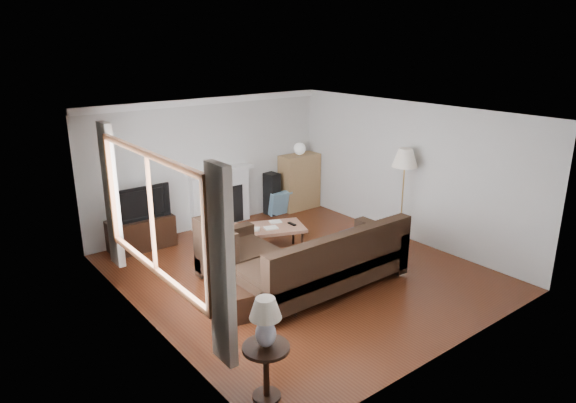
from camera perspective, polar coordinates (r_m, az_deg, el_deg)
room at (r=7.76m, az=1.36°, el=0.53°), size 5.10×5.60×2.54m
window at (r=6.30m, az=-14.95°, el=-1.35°), size 0.12×2.74×1.54m
curtain_near at (r=5.10m, az=-7.38°, el=-7.27°), size 0.10×0.35×2.10m
curtain_far at (r=7.72m, az=-19.04°, el=0.61°), size 0.10×0.35×2.10m
fireplace at (r=10.12m, az=-7.50°, el=0.50°), size 1.40×0.26×1.15m
tv_stand at (r=9.37m, az=-15.98°, el=-3.41°), size 1.11×0.50×0.56m
television at (r=9.18m, az=-16.28°, el=-0.07°), size 1.03×0.13×0.59m
speaker_left at (r=9.54m, az=-13.83°, el=-1.87°), size 0.27×0.31×0.86m
speaker_right at (r=10.71m, az=-1.79°, el=0.86°), size 0.27×0.32×0.88m
bookshelf at (r=11.05m, az=1.27°, el=2.22°), size 0.86×0.41×1.19m
globe_lamp at (r=10.89m, az=1.30°, el=5.88°), size 0.25×0.25×0.25m
sectional_sofa at (r=7.53m, az=3.94°, el=-6.48°), size 2.86×2.09×0.92m
coffee_table at (r=8.83m, az=-2.24°, el=-4.27°), size 1.39×1.07×0.48m
footstool at (r=6.94m, az=-5.80°, el=-11.31°), size 0.52×0.52×0.37m
floor_lamp at (r=9.29m, az=12.60°, el=0.52°), size 0.45×0.45×1.73m
side_table at (r=5.50m, az=-2.42°, el=-18.39°), size 0.48×0.48×0.61m
table_lamp at (r=5.18m, az=-2.51°, el=-13.32°), size 0.33×0.33×0.53m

